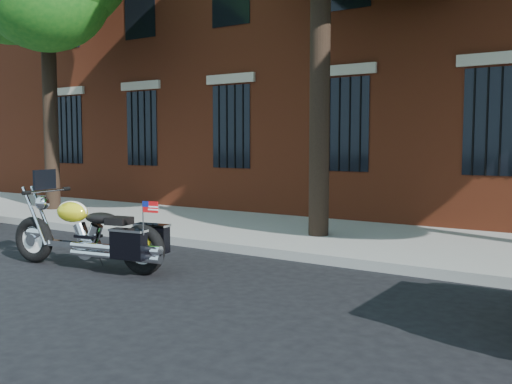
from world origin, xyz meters
The scene contains 4 objects.
ground centered at (0.00, 0.00, 0.00)m, with size 120.00×120.00×0.00m, color black.
curb centered at (0.00, 1.38, 0.07)m, with size 40.00×0.16×0.15m, color gray.
sidewalk centered at (0.00, 3.26, 0.07)m, with size 40.00×3.60×0.15m, color gray.
motorcycle centered at (-1.20, -0.79, 0.48)m, with size 2.82×1.06×1.41m.
Camera 1 is at (5.18, -6.20, 1.81)m, focal length 40.00 mm.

